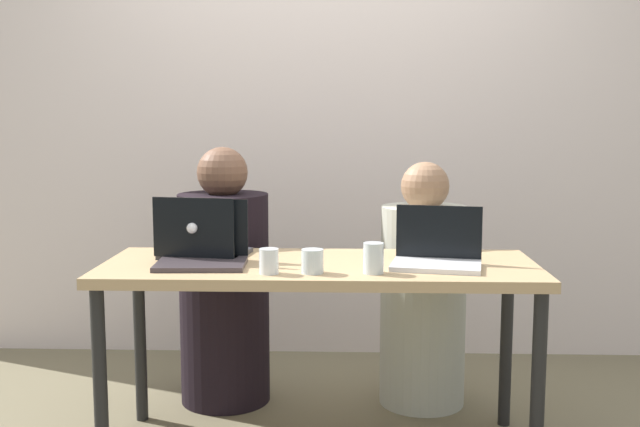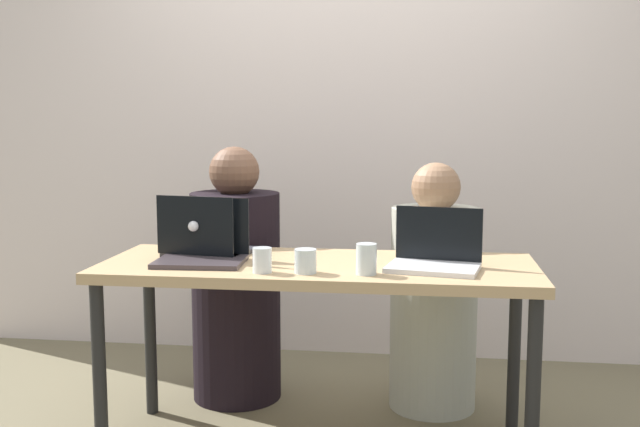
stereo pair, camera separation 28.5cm
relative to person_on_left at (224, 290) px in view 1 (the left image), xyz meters
name	(u,v)px [view 1 (the left image)]	position (x,y,z in m)	size (l,w,h in m)	color
back_wall	(328,115)	(0.45, 0.76, 0.78)	(4.50, 0.10, 2.58)	silver
desk	(319,282)	(0.45, -0.50, 0.15)	(1.63, 0.62, 0.74)	tan
person_on_left	(224,290)	(0.00, 0.00, 0.00)	(0.40, 0.40, 1.15)	black
person_on_right	(423,298)	(0.89, 0.00, -0.03)	(0.47, 0.47, 1.09)	#B6B8A6
laptop_front_left	(203,251)	(0.01, -0.54, 0.28)	(0.34, 0.28, 0.24)	#3D3438
laptop_back_left	(201,244)	(-0.02, -0.41, 0.28)	(0.36, 0.31, 0.25)	#35353C
laptop_front_right	(437,253)	(0.88, -0.54, 0.27)	(0.36, 0.28, 0.22)	silver
water_glass_center	(313,263)	(0.43, -0.69, 0.26)	(0.08, 0.08, 0.09)	silver
water_glass_right	(373,260)	(0.64, -0.68, 0.27)	(0.07, 0.07, 0.11)	silver
water_glass_left	(269,263)	(0.27, -0.70, 0.26)	(0.07, 0.07, 0.09)	white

